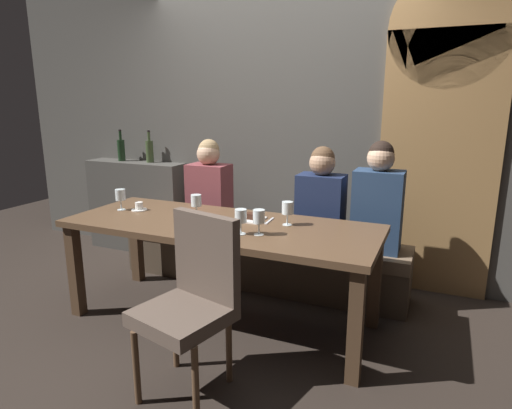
{
  "coord_description": "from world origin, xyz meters",
  "views": [
    {
      "loc": [
        1.39,
        -2.57,
        1.57
      ],
      "look_at": [
        0.18,
        0.22,
        0.84
      ],
      "focal_mm": 30.42,
      "sensor_mm": 36.0,
      "label": 1
    }
  ],
  "objects_px": {
    "dessert_plate": "(251,218)",
    "espresso_cup": "(139,207)",
    "dining_table": "(220,235)",
    "wine_bottle_pale_label": "(150,151)",
    "wine_glass_end_left": "(259,218)",
    "diner_far_end": "(378,200)",
    "diner_bearded": "(321,199)",
    "wine_glass_center_front": "(287,209)",
    "diner_redhead": "(209,187)",
    "banquette_bench": "(259,259)",
    "wine_glass_far_right": "(241,217)",
    "fork_on_table": "(269,221)",
    "chair_near_side": "(193,293)",
    "wine_glass_near_left": "(120,196)",
    "wine_bottle_dark_red": "(121,149)",
    "wine_glass_end_right": "(196,202)"
  },
  "relations": [
    {
      "from": "dessert_plate",
      "to": "espresso_cup",
      "type": "bearing_deg",
      "value": -174.42
    },
    {
      "from": "dining_table",
      "to": "dessert_plate",
      "type": "relative_size",
      "value": 11.58
    },
    {
      "from": "wine_bottle_pale_label",
      "to": "wine_glass_end_left",
      "type": "height_order",
      "value": "wine_bottle_pale_label"
    },
    {
      "from": "diner_far_end",
      "to": "dessert_plate",
      "type": "distance_m",
      "value": 0.98
    },
    {
      "from": "diner_bearded",
      "to": "diner_far_end",
      "type": "xyz_separation_m",
      "value": [
        0.43,
        0.03,
        0.03
      ]
    },
    {
      "from": "wine_bottle_pale_label",
      "to": "wine_glass_center_front",
      "type": "xyz_separation_m",
      "value": [
        1.83,
        -0.93,
        -0.21
      ]
    },
    {
      "from": "diner_redhead",
      "to": "dessert_plate",
      "type": "xyz_separation_m",
      "value": [
        0.66,
        -0.56,
        -0.07
      ]
    },
    {
      "from": "dining_table",
      "to": "diner_far_end",
      "type": "bearing_deg",
      "value": 36.01
    },
    {
      "from": "wine_glass_end_left",
      "to": "banquette_bench",
      "type": "bearing_deg",
      "value": 112.93
    },
    {
      "from": "diner_far_end",
      "to": "wine_glass_end_left",
      "type": "height_order",
      "value": "diner_far_end"
    },
    {
      "from": "wine_glass_center_front",
      "to": "wine_glass_far_right",
      "type": "distance_m",
      "value": 0.37
    },
    {
      "from": "fork_on_table",
      "to": "wine_glass_end_left",
      "type": "bearing_deg",
      "value": -83.12
    },
    {
      "from": "wine_bottle_pale_label",
      "to": "wine_glass_end_left",
      "type": "distance_m",
      "value": 2.13
    },
    {
      "from": "diner_bearded",
      "to": "wine_glass_center_front",
      "type": "height_order",
      "value": "diner_bearded"
    },
    {
      "from": "chair_near_side",
      "to": "diner_bearded",
      "type": "distance_m",
      "value": 1.45
    },
    {
      "from": "wine_glass_end_left",
      "to": "espresso_cup",
      "type": "height_order",
      "value": "wine_glass_end_left"
    },
    {
      "from": "fork_on_table",
      "to": "wine_glass_near_left",
      "type": "bearing_deg",
      "value": -175.31
    },
    {
      "from": "dining_table",
      "to": "espresso_cup",
      "type": "height_order",
      "value": "espresso_cup"
    },
    {
      "from": "wine_bottle_pale_label",
      "to": "wine_glass_center_front",
      "type": "distance_m",
      "value": 2.06
    },
    {
      "from": "diner_redhead",
      "to": "wine_bottle_dark_red",
      "type": "bearing_deg",
      "value": 165.29
    },
    {
      "from": "diner_bearded",
      "to": "banquette_bench",
      "type": "bearing_deg",
      "value": 176.92
    },
    {
      "from": "dining_table",
      "to": "chair_near_side",
      "type": "distance_m",
      "value": 0.76
    },
    {
      "from": "diner_redhead",
      "to": "wine_glass_end_left",
      "type": "distance_m",
      "value": 1.21
    },
    {
      "from": "banquette_bench",
      "to": "wine_glass_end_right",
      "type": "distance_m",
      "value": 0.91
    },
    {
      "from": "diner_bearded",
      "to": "espresso_cup",
      "type": "bearing_deg",
      "value": -154.65
    },
    {
      "from": "diner_bearded",
      "to": "wine_bottle_pale_label",
      "type": "bearing_deg",
      "value": 168.29
    },
    {
      "from": "banquette_bench",
      "to": "wine_glass_far_right",
      "type": "xyz_separation_m",
      "value": [
        0.25,
        -0.88,
        0.63
      ]
    },
    {
      "from": "wine_glass_far_right",
      "to": "fork_on_table",
      "type": "xyz_separation_m",
      "value": [
        0.06,
        0.35,
        -0.11
      ]
    },
    {
      "from": "dining_table",
      "to": "dessert_plate",
      "type": "xyz_separation_m",
      "value": [
        0.17,
        0.15,
        0.1
      ]
    },
    {
      "from": "dessert_plate",
      "to": "wine_glass_near_left",
      "type": "bearing_deg",
      "value": -172.54
    },
    {
      "from": "wine_glass_far_right",
      "to": "dessert_plate",
      "type": "distance_m",
      "value": 0.36
    },
    {
      "from": "wine_glass_center_front",
      "to": "wine_bottle_dark_red",
      "type": "bearing_deg",
      "value": 157.34
    },
    {
      "from": "banquette_bench",
      "to": "espresso_cup",
      "type": "distance_m",
      "value": 1.12
    },
    {
      "from": "banquette_bench",
      "to": "wine_glass_center_front",
      "type": "distance_m",
      "value": 0.96
    },
    {
      "from": "diner_far_end",
      "to": "espresso_cup",
      "type": "relative_size",
      "value": 6.97
    },
    {
      "from": "dining_table",
      "to": "wine_glass_near_left",
      "type": "bearing_deg",
      "value": 178.96
    },
    {
      "from": "diner_redhead",
      "to": "wine_bottle_dark_red",
      "type": "relative_size",
      "value": 2.44
    },
    {
      "from": "wine_glass_end_right",
      "to": "dessert_plate",
      "type": "bearing_deg",
      "value": 10.2
    },
    {
      "from": "diner_bearded",
      "to": "wine_glass_end_right",
      "type": "bearing_deg",
      "value": -142.66
    },
    {
      "from": "diner_redhead",
      "to": "wine_bottle_pale_label",
      "type": "xyz_separation_m",
      "value": [
        -0.89,
        0.35,
        0.24
      ]
    },
    {
      "from": "banquette_bench",
      "to": "fork_on_table",
      "type": "bearing_deg",
      "value": -60.11
    },
    {
      "from": "chair_near_side",
      "to": "wine_bottle_pale_label",
      "type": "distance_m",
      "value": 2.45
    },
    {
      "from": "wine_glass_end_left",
      "to": "wine_glass_near_left",
      "type": "distance_m",
      "value": 1.25
    },
    {
      "from": "dining_table",
      "to": "wine_glass_near_left",
      "type": "height_order",
      "value": "wine_glass_near_left"
    },
    {
      "from": "fork_on_table",
      "to": "diner_bearded",
      "type": "bearing_deg",
      "value": 61.79
    },
    {
      "from": "dessert_plate",
      "to": "wine_glass_far_right",
      "type": "bearing_deg",
      "value": -76.34
    },
    {
      "from": "chair_near_side",
      "to": "espresso_cup",
      "type": "bearing_deg",
      "value": 140.68
    },
    {
      "from": "chair_near_side",
      "to": "wine_glass_center_front",
      "type": "bearing_deg",
      "value": 74.86
    },
    {
      "from": "wine_glass_end_right",
      "to": "wine_glass_far_right",
      "type": "relative_size",
      "value": 1.0
    },
    {
      "from": "wine_glass_end_right",
      "to": "wine_bottle_dark_red",
      "type": "bearing_deg",
      "value": 147.1
    }
  ]
}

